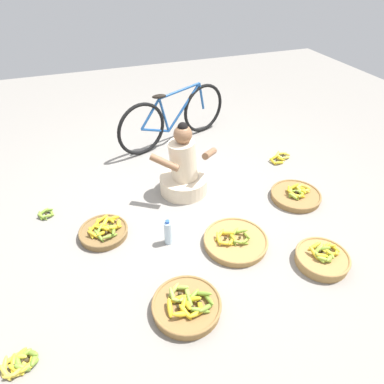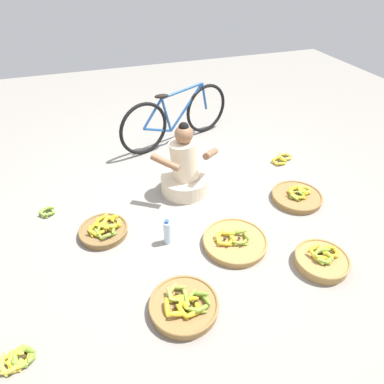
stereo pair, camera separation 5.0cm
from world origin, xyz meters
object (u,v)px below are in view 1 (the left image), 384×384
object	(u,v)px
water_bottle	(168,232)
loose_bananas_front_right	(46,214)
loose_bananas_mid_right	(280,158)
banana_basket_front_left	(322,258)
banana_basket_back_right	(235,241)
banana_basket_back_left	(296,195)
vendor_woman_front	(184,171)
banana_basket_mid_left	(187,305)
loose_bananas_back_center	(22,362)
bicycle_leaning	(174,117)
banana_basket_near_vendor	(104,231)

from	to	relation	value
water_bottle	loose_bananas_front_right	bearing A→B (deg)	143.85
loose_bananas_mid_right	banana_basket_front_left	bearing A→B (deg)	-109.42
banana_basket_back_right	banana_basket_back_left	world-z (taller)	banana_basket_back_left
vendor_woman_front	banana_basket_back_left	world-z (taller)	vendor_woman_front
banana_basket_mid_left	loose_bananas_back_center	bearing A→B (deg)	-178.63
banana_basket_back_right	loose_bananas_front_right	xyz separation A→B (m)	(-1.63, 1.00, -0.01)
banana_basket_back_right	loose_bananas_front_right	bearing A→B (deg)	148.42
bicycle_leaning	banana_basket_back_left	bearing A→B (deg)	-62.97
bicycle_leaning	banana_basket_back_left	xyz separation A→B (m)	(0.85, -1.66, -0.31)
banana_basket_back_right	banana_basket_front_left	bearing A→B (deg)	-36.84
banana_basket_back_right	loose_bananas_mid_right	size ratio (longest dim) A/B	1.91
bicycle_leaning	loose_bananas_back_center	bearing A→B (deg)	-125.68
loose_bananas_mid_right	water_bottle	xyz separation A→B (m)	(-1.74, -0.93, 0.10)
banana_basket_back_left	banana_basket_near_vendor	bearing A→B (deg)	176.54
banana_basket_front_left	water_bottle	distance (m)	1.36
banana_basket_near_vendor	loose_bananas_back_center	size ratio (longest dim) A/B	1.74
banana_basket_near_vendor	banana_basket_front_left	distance (m)	1.98
banana_basket_near_vendor	banana_basket_back_left	size ratio (longest dim) A/B	0.86
banana_basket_near_vendor	banana_basket_front_left	bearing A→B (deg)	-29.63
loose_bananas_mid_right	banana_basket_near_vendor	bearing A→B (deg)	-164.56
loose_bananas_back_center	banana_basket_near_vendor	bearing A→B (deg)	57.01
loose_bananas_back_center	banana_basket_back_left	bearing A→B (deg)	18.96
banana_basket_near_vendor	bicycle_leaning	bearing A→B (deg)	52.58
banana_basket_back_right	water_bottle	size ratio (longest dim) A/B	2.24
banana_basket_near_vendor	loose_bananas_front_right	bearing A→B (deg)	137.25
bicycle_leaning	water_bottle	bearing A→B (deg)	-109.04
bicycle_leaning	banana_basket_mid_left	bearing A→B (deg)	-105.36
banana_basket_front_left	banana_basket_back_left	world-z (taller)	banana_basket_front_left
vendor_woman_front	banana_basket_mid_left	xyz separation A→B (m)	(-0.46, -1.44, -0.21)
banana_basket_back_right	banana_basket_front_left	world-z (taller)	banana_basket_front_left
banana_basket_back_right	vendor_woman_front	bearing A→B (deg)	100.82
vendor_woman_front	banana_basket_back_left	xyz separation A→B (m)	(1.09, -0.54, -0.22)
banana_basket_mid_left	loose_bananas_mid_right	bearing A→B (deg)	42.40
loose_bananas_back_center	banana_basket_mid_left	bearing A→B (deg)	1.37
banana_basket_mid_left	banana_basket_back_left	xyz separation A→B (m)	(1.55, 0.90, -0.01)
vendor_woman_front	banana_basket_near_vendor	distance (m)	1.04
loose_bananas_front_right	water_bottle	xyz separation A→B (m)	(1.06, -0.78, 0.10)
banana_basket_near_vendor	vendor_woman_front	bearing A→B (deg)	24.07
bicycle_leaning	loose_bananas_front_right	xyz separation A→B (m)	(-1.69, -1.06, -0.33)
loose_bananas_front_right	water_bottle	bearing A→B (deg)	-36.15
banana_basket_back_right	water_bottle	world-z (taller)	water_bottle
bicycle_leaning	banana_basket_near_vendor	size ratio (longest dim) A/B	3.54
bicycle_leaning	banana_basket_near_vendor	distance (m)	1.96
banana_basket_back_right	banana_basket_mid_left	bearing A→B (deg)	-142.01
banana_basket_mid_left	vendor_woman_front	bearing A→B (deg)	72.27
vendor_woman_front	loose_bananas_back_center	world-z (taller)	vendor_woman_front
loose_bananas_mid_right	banana_basket_mid_left	bearing A→B (deg)	-137.60
banana_basket_near_vendor	banana_basket_front_left	xyz separation A→B (m)	(1.72, -0.98, 0.01)
vendor_woman_front	loose_bananas_front_right	bearing A→B (deg)	177.57
banana_basket_front_left	banana_basket_back_left	size ratio (longest dim) A/B	0.86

